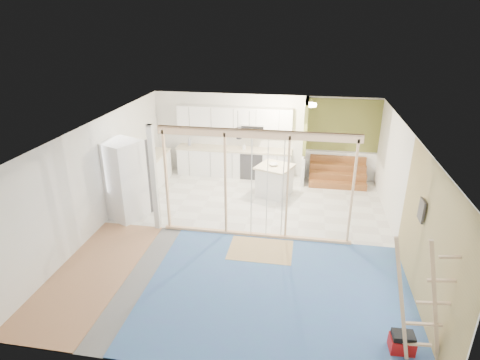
% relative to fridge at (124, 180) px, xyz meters
% --- Properties ---
extents(room, '(7.01, 8.01, 2.61)m').
position_rel_fridge_xyz_m(room, '(3.10, -0.45, 0.29)').
color(room, slate).
rests_on(room, ground).
extents(floor_overlays, '(7.00, 8.00, 0.03)m').
position_rel_fridge_xyz_m(floor_overlays, '(3.17, -0.39, -1.00)').
color(floor_overlays, white).
rests_on(floor_overlays, room).
extents(stud_frame, '(4.66, 0.14, 2.60)m').
position_rel_fridge_xyz_m(stud_frame, '(2.83, -0.45, 0.59)').
color(stud_frame, '#ECBD90').
rests_on(stud_frame, room).
extents(base_cabinets, '(4.45, 2.24, 0.93)m').
position_rel_fridge_xyz_m(base_cabinets, '(1.49, 2.91, -0.54)').
color(base_cabinets, white).
rests_on(base_cabinets, room).
extents(upper_cabinets, '(3.60, 0.41, 0.85)m').
position_rel_fridge_xyz_m(upper_cabinets, '(2.26, 3.37, 0.81)').
color(upper_cabinets, white).
rests_on(upper_cabinets, room).
extents(green_partition, '(2.25, 1.51, 2.60)m').
position_rel_fridge_xyz_m(green_partition, '(5.15, 3.21, -0.07)').
color(green_partition, olive).
rests_on(green_partition, room).
extents(pot_rack, '(0.52, 0.52, 0.72)m').
position_rel_fridge_xyz_m(pot_rack, '(2.79, 1.44, 0.98)').
color(pot_rack, black).
rests_on(pot_rack, room).
extents(sheathing_panel, '(0.02, 4.00, 2.60)m').
position_rel_fridge_xyz_m(sheathing_panel, '(6.58, -2.45, 0.29)').
color(sheathing_panel, tan).
rests_on(sheathing_panel, room).
extents(electrical_panel, '(0.04, 0.30, 0.40)m').
position_rel_fridge_xyz_m(electrical_panel, '(6.53, -1.85, 0.64)').
color(electrical_panel, '#39393E').
rests_on(electrical_panel, room).
extents(ceiling_light, '(0.32, 0.32, 0.08)m').
position_rel_fridge_xyz_m(ceiling_light, '(4.50, 2.55, 1.53)').
color(ceiling_light, '#FFEABF').
rests_on(ceiling_light, room).
extents(fridge, '(1.18, 1.13, 2.02)m').
position_rel_fridge_xyz_m(fridge, '(0.00, 0.00, 0.00)').
color(fridge, white).
rests_on(fridge, room).
extents(island, '(1.19, 1.19, 0.90)m').
position_rel_fridge_xyz_m(island, '(3.62, 1.96, -0.56)').
color(island, white).
rests_on(island, room).
extents(bowl, '(0.31, 0.31, 0.06)m').
position_rel_fridge_xyz_m(bowl, '(3.57, 1.98, -0.08)').
color(bowl, white).
rests_on(bowl, island).
extents(soap_bottle_a, '(0.14, 0.14, 0.30)m').
position_rel_fridge_xyz_m(soap_bottle_a, '(0.74, 3.31, 0.07)').
color(soap_bottle_a, '#9D9FAF').
rests_on(soap_bottle_a, base_cabinets).
extents(soap_bottle_b, '(0.10, 0.10, 0.18)m').
position_rel_fridge_xyz_m(soap_bottle_b, '(2.54, 3.19, 0.01)').
color(soap_bottle_b, white).
rests_on(soap_bottle_b, base_cabinets).
extents(toolbox, '(0.38, 0.29, 0.35)m').
position_rel_fridge_xyz_m(toolbox, '(6.10, -3.53, -0.85)').
color(toolbox, '#9A0E0E').
rests_on(toolbox, room).
extents(ladder, '(1.10, 0.12, 2.05)m').
position_rel_fridge_xyz_m(ladder, '(6.23, -3.65, 0.03)').
color(ladder, '#D4AD81').
rests_on(ladder, room).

